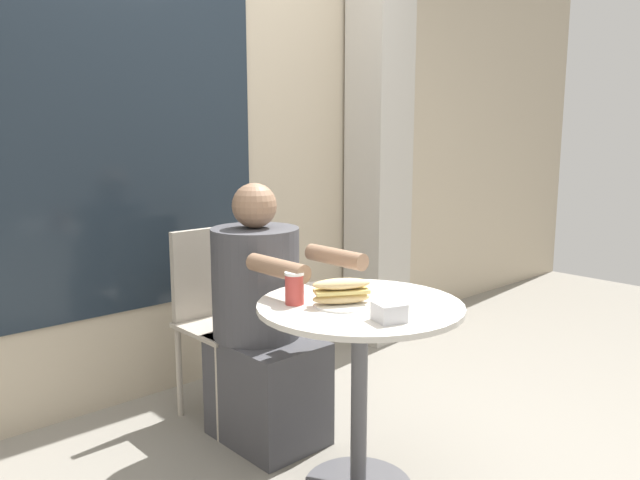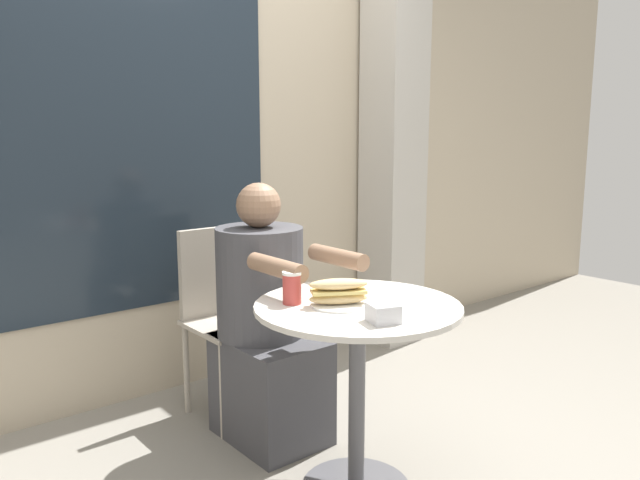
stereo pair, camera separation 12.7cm
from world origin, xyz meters
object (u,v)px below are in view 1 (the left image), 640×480
(drink_cup, at_px, (295,288))
(seated_diner, at_px, (262,333))
(diner_chair, at_px, (216,305))
(cafe_table, at_px, (360,354))
(sandwich_on_plate, at_px, (341,294))

(drink_cup, bearing_deg, seated_diner, 67.98)
(diner_chair, bearing_deg, cafe_table, 90.54)
(diner_chair, distance_m, drink_cup, 0.82)
(diner_chair, bearing_deg, sandwich_on_plate, 85.98)
(sandwich_on_plate, bearing_deg, diner_chair, 86.14)
(cafe_table, xyz_separation_m, diner_chair, (-0.01, 0.91, -0.00))
(diner_chair, relative_size, sandwich_on_plate, 4.08)
(cafe_table, bearing_deg, diner_chair, 90.70)
(diner_chair, xyz_separation_m, drink_cup, (-0.17, -0.76, 0.25))
(seated_diner, bearing_deg, diner_chair, -90.10)
(seated_diner, bearing_deg, drink_cup, 67.82)
(sandwich_on_plate, bearing_deg, seated_diner, 83.60)
(seated_diner, relative_size, drink_cup, 9.56)
(diner_chair, relative_size, drink_cup, 7.52)
(sandwich_on_plate, bearing_deg, drink_cup, 129.90)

